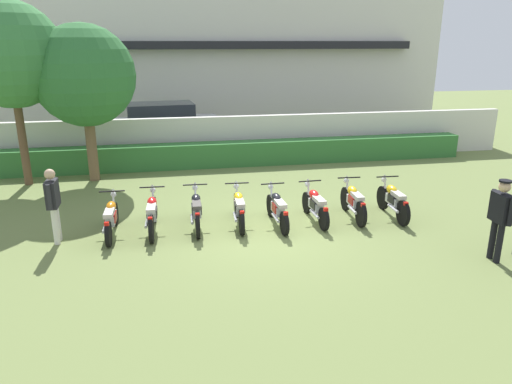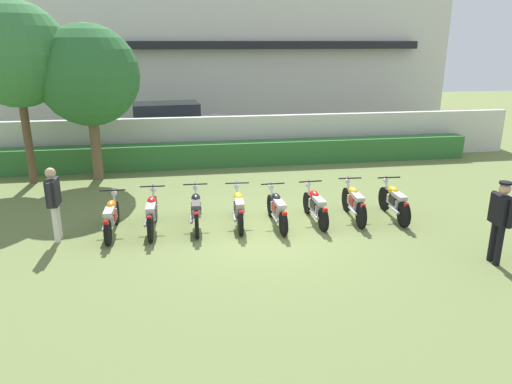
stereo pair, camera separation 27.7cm
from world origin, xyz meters
The scene contains 17 objects.
ground centered at (0.00, 0.00, 0.00)m, with size 60.00×60.00×0.00m, color olive.
building centered at (0.00, 15.98, 3.95)m, with size 23.75×6.50×7.90m.
compound_wall centered at (0.00, 7.21, 0.85)m, with size 22.56×0.30×1.70m, color silver.
hedge_row centered at (0.00, 6.51, 0.43)m, with size 18.05×0.70×0.86m, color #337033.
parked_car centered at (-2.15, 10.10, 0.94)m, with size 4.65×2.41×1.89m.
tree_near_inspector centered at (-6.50, 5.33, 3.96)m, with size 3.14×3.14×5.54m.
tree_far_side centered at (-4.50, 5.47, 3.33)m, with size 3.13×3.13×4.91m.
motorcycle_in_row_0 centered at (-3.48, 0.50, 0.44)m, with size 0.60×1.89×0.94m.
motorcycle_in_row_1 centered at (-2.55, 0.55, 0.46)m, with size 0.60×1.97×0.98m.
motorcycle_in_row_2 centered at (-1.51, 0.59, 0.46)m, with size 0.60×1.92×0.98m.
motorcycle_in_row_3 centered at (-0.47, 0.58, 0.45)m, with size 0.60×1.87×0.96m.
motorcycle_in_row_4 centered at (0.45, 0.40, 0.44)m, with size 0.60×1.89×0.94m.
motorcycle_in_row_5 centered at (1.45, 0.49, 0.44)m, with size 0.60×1.83×0.94m.
motorcycle_in_row_6 centered at (2.47, 0.51, 0.46)m, with size 0.60×1.86×0.97m.
motorcycle_in_row_7 centered at (3.50, 0.41, 0.46)m, with size 0.60×1.87×0.97m.
inspector_person centered at (-4.65, 0.30, 1.02)m, with size 0.23×0.68×1.71m.
officer_0 centered at (4.41, -2.38, 1.03)m, with size 0.24×0.68×1.73m.
Camera 2 is at (-1.85, -10.37, 4.34)m, focal length 33.48 mm.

